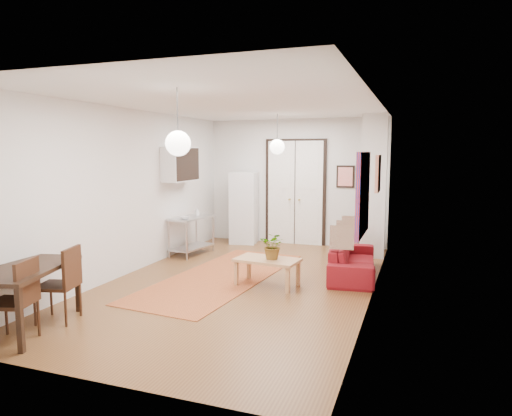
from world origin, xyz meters
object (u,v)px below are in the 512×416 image
(sofa, at_px, (352,260))
(dining_chair_far, at_px, (18,292))
(coffee_table, at_px, (267,262))
(black_side_chair, at_px, (370,227))
(fridge, at_px, (244,208))
(kitchen_counter, at_px, (192,231))
(dining_table, at_px, (23,274))
(dining_chair_near, at_px, (62,277))

(sofa, relative_size, dining_chair_far, 1.98)
(coffee_table, distance_m, black_side_chair, 3.49)
(fridge, bearing_deg, sofa, -44.37)
(kitchen_counter, bearing_deg, fridge, 77.02)
(fridge, height_order, black_side_chair, fridge)
(dining_table, bearing_deg, dining_chair_near, 68.81)
(dining_chair_near, bearing_deg, kitchen_counter, 168.09)
(dining_table, relative_size, black_side_chair, 1.74)
(coffee_table, height_order, black_side_chair, black_side_chair)
(kitchen_counter, distance_m, fridge, 1.68)
(dining_chair_near, xyz_separation_m, dining_chair_far, (0.00, -0.70, 0.00))
(sofa, relative_size, dining_chair_near, 1.98)
(sofa, height_order, dining_chair_near, dining_chair_near)
(dining_table, xyz_separation_m, dining_chair_far, (0.17, -0.25, -0.13))
(dining_table, bearing_deg, dining_chair_far, -55.73)
(dining_chair_near, bearing_deg, dining_chair_far, -14.45)
(dining_table, distance_m, black_side_chair, 6.90)
(dining_table, distance_m, dining_chair_far, 0.33)
(coffee_table, xyz_separation_m, dining_table, (-2.21, -2.71, 0.30))
(dining_table, bearing_deg, kitchen_counter, 90.00)
(coffee_table, xyz_separation_m, fridge, (-1.62, 3.16, 0.45))
(sofa, xyz_separation_m, dining_chair_far, (-3.25, -4.03, 0.28))
(sofa, height_order, black_side_chair, black_side_chair)
(dining_chair_near, xyz_separation_m, black_side_chair, (3.33, 5.50, -0.03))
(black_side_chair, bearing_deg, dining_chair_far, 79.50)
(dining_chair_near, height_order, dining_chair_far, same)
(sofa, height_order, coffee_table, sofa)
(sofa, bearing_deg, dining_chair_near, 129.72)
(sofa, relative_size, kitchen_counter, 1.71)
(dining_chair_near, distance_m, black_side_chair, 6.43)
(sofa, distance_m, dining_chair_far, 5.19)
(fridge, height_order, dining_chair_far, fridge)
(kitchen_counter, bearing_deg, dining_chair_near, -79.45)
(kitchen_counter, bearing_deg, dining_chair_far, -79.84)
(kitchen_counter, height_order, dining_chair_far, dining_chair_far)
(sofa, height_order, kitchen_counter, kitchen_counter)
(fridge, xyz_separation_m, black_side_chair, (2.91, 0.08, -0.32))
(sofa, xyz_separation_m, kitchen_counter, (-3.42, 0.55, 0.22))
(kitchen_counter, relative_size, fridge, 0.66)
(kitchen_counter, height_order, fridge, fridge)
(kitchen_counter, bearing_deg, black_side_chair, 32.79)
(sofa, xyz_separation_m, black_side_chair, (0.08, 2.17, 0.24))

